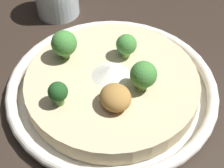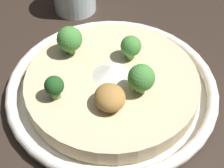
{
  "view_description": "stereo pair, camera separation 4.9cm",
  "coord_description": "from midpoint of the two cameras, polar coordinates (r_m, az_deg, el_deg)",
  "views": [
    {
      "loc": [
        -0.31,
        0.13,
        0.38
      ],
      "look_at": [
        0.0,
        0.0,
        0.02
      ],
      "focal_mm": 55.0,
      "sensor_mm": 36.0,
      "label": 1
    },
    {
      "loc": [
        -0.33,
        0.08,
        0.38
      ],
      "look_at": [
        0.0,
        0.0,
        0.02
      ],
      "focal_mm": 55.0,
      "sensor_mm": 36.0,
      "label": 2
    }
  ],
  "objects": [
    {
      "name": "ground_plane",
      "position": [
        0.51,
        -2.78,
        -1.68
      ],
      "size": [
        6.0,
        6.0,
        0.0
      ],
      "primitive_type": "plane",
      "color": "#2D231C"
    },
    {
      "name": "risotto_bowl",
      "position": [
        0.5,
        -2.84,
        -0.52
      ],
      "size": [
        0.31,
        0.31,
        0.03
      ],
      "color": "silver",
      "rests_on": "ground_plane"
    },
    {
      "name": "cheese_sprinkle",
      "position": [
        0.48,
        -3.43,
        1.97
      ],
      "size": [
        0.05,
        0.05,
        0.02
      ],
      "color": "white",
      "rests_on": "risotto_bowl"
    },
    {
      "name": "crispy_onion_garnish",
      "position": [
        0.44,
        -2.62,
        -2.41
      ],
      "size": [
        0.04,
        0.04,
        0.03
      ],
      "color": "#A37538",
      "rests_on": "risotto_bowl"
    },
    {
      "name": "broccoli_back_left",
      "position": [
        0.45,
        -12.1,
        -1.59
      ],
      "size": [
        0.03,
        0.03,
        0.03
      ],
      "color": "#668E47",
      "rests_on": "risotto_bowl"
    },
    {
      "name": "broccoli_front_right",
      "position": [
        0.5,
        -0.41,
        6.37
      ],
      "size": [
        0.03,
        0.03,
        0.04
      ],
      "color": "#84A856",
      "rests_on": "risotto_bowl"
    },
    {
      "name": "broccoli_back_right",
      "position": [
        0.51,
        -10.77,
        6.48
      ],
      "size": [
        0.04,
        0.04,
        0.05
      ],
      "color": "#759E4C",
      "rests_on": "risotto_bowl"
    },
    {
      "name": "broccoli_front_left",
      "position": [
        0.45,
        2.16,
        1.32
      ],
      "size": [
        0.04,
        0.04,
        0.04
      ],
      "color": "#759E4C",
      "rests_on": "risotto_bowl"
    }
  ]
}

